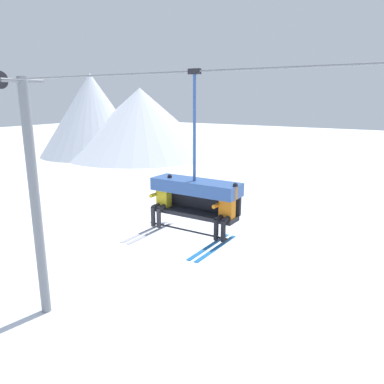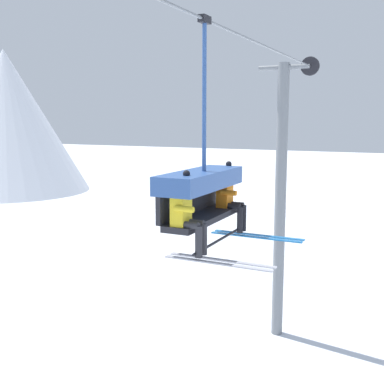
# 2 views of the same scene
# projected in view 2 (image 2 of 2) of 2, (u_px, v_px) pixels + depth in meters

# --- Properties ---
(mountain_peak_east) EXTENTS (15.45, 15.45, 13.76)m
(mountain_peak_east) POSITION_uv_depth(u_px,v_px,m) (7.00, 121.00, 46.97)
(mountain_peak_east) COLOR white
(mountain_peak_east) RESTS_ON ground_plane
(lift_tower_far) EXTENTS (0.36, 1.88, 8.96)m
(lift_tower_far) POSITION_uv_depth(u_px,v_px,m) (281.00, 196.00, 15.42)
(lift_tower_far) COLOR slate
(lift_tower_far) RESTS_ON ground_plane
(lift_cable) EXTENTS (16.98, 0.05, 0.05)m
(lift_cable) POSITION_uv_depth(u_px,v_px,m) (209.00, 21.00, 7.82)
(lift_cable) COLOR slate
(chairlift_chair) EXTENTS (2.18, 0.74, 3.65)m
(chairlift_chair) POSITION_uv_depth(u_px,v_px,m) (200.00, 187.00, 8.11)
(chairlift_chair) COLOR #232328
(skier_yellow) EXTENTS (0.48, 1.70, 1.34)m
(skier_yellow) POSITION_uv_depth(u_px,v_px,m) (188.00, 214.00, 7.28)
(skier_yellow) COLOR yellow
(skier_orange) EXTENTS (0.48, 1.70, 1.34)m
(skier_orange) POSITION_uv_depth(u_px,v_px,m) (231.00, 197.00, 8.85)
(skier_orange) COLOR orange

